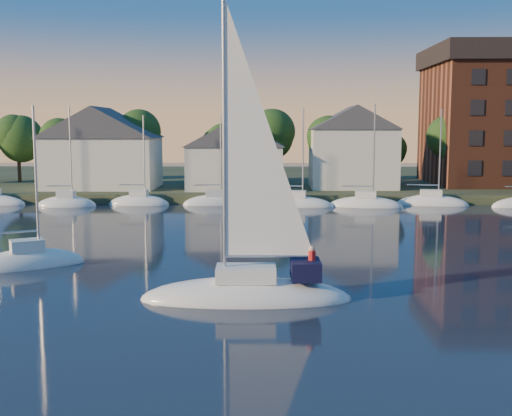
{
  "coord_description": "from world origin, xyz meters",
  "views": [
    {
      "loc": [
        -2.14,
        -18.39,
        8.31
      ],
      "look_at": [
        -2.9,
        22.0,
        3.17
      ],
      "focal_mm": 45.0,
      "sensor_mm": 36.0,
      "label": 1
    }
  ],
  "objects_px": {
    "clubhouse_west": "(102,147)",
    "drifting_sailboat_left": "(28,265)",
    "clubhouse_centre": "(235,154)",
    "hero_sailboat": "(249,287)",
    "clubhouse_east": "(353,146)"
  },
  "relations": [
    {
      "from": "clubhouse_west",
      "to": "drifting_sailboat_left",
      "type": "bearing_deg",
      "value": -81.95
    },
    {
      "from": "clubhouse_centre",
      "to": "hero_sailboat",
      "type": "xyz_separation_m",
      "value": [
        2.96,
        -45.25,
        -4.49
      ]
    },
    {
      "from": "clubhouse_east",
      "to": "clubhouse_centre",
      "type": "bearing_deg",
      "value": -171.87
    },
    {
      "from": "clubhouse_east",
      "to": "clubhouse_west",
      "type": "bearing_deg",
      "value": -178.09
    },
    {
      "from": "hero_sailboat",
      "to": "drifting_sailboat_left",
      "type": "bearing_deg",
      "value": -29.16
    },
    {
      "from": "clubhouse_east",
      "to": "hero_sailboat",
      "type": "distance_m",
      "value": 48.82
    },
    {
      "from": "drifting_sailboat_left",
      "to": "clubhouse_west",
      "type": "bearing_deg",
      "value": 68.7
    },
    {
      "from": "clubhouse_centre",
      "to": "clubhouse_east",
      "type": "bearing_deg",
      "value": 8.13
    },
    {
      "from": "drifting_sailboat_left",
      "to": "clubhouse_centre",
      "type": "bearing_deg",
      "value": 45.31
    },
    {
      "from": "clubhouse_west",
      "to": "clubhouse_centre",
      "type": "relative_size",
      "value": 1.18
    },
    {
      "from": "hero_sailboat",
      "to": "drifting_sailboat_left",
      "type": "distance_m",
      "value": 15.19
    },
    {
      "from": "clubhouse_east",
      "to": "hero_sailboat",
      "type": "bearing_deg",
      "value": -103.15
    },
    {
      "from": "clubhouse_centre",
      "to": "drifting_sailboat_left",
      "type": "xyz_separation_m",
      "value": [
        -10.46,
        -38.15,
        -5.04
      ]
    },
    {
      "from": "clubhouse_west",
      "to": "clubhouse_east",
      "type": "relative_size",
      "value": 1.3
    },
    {
      "from": "clubhouse_centre",
      "to": "hero_sailboat",
      "type": "distance_m",
      "value": 45.57
    }
  ]
}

